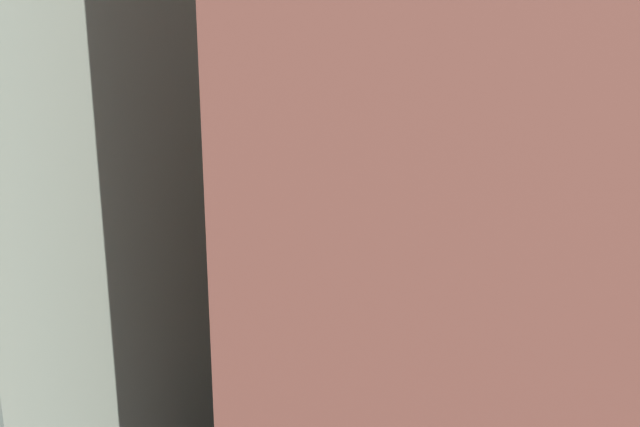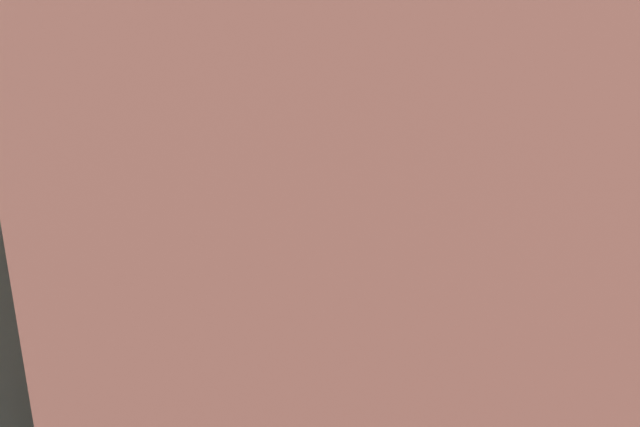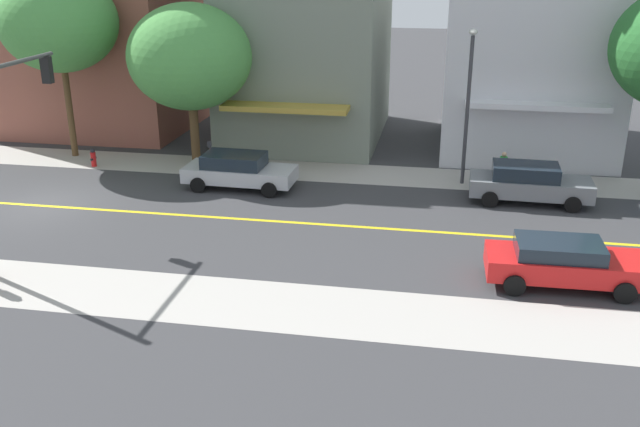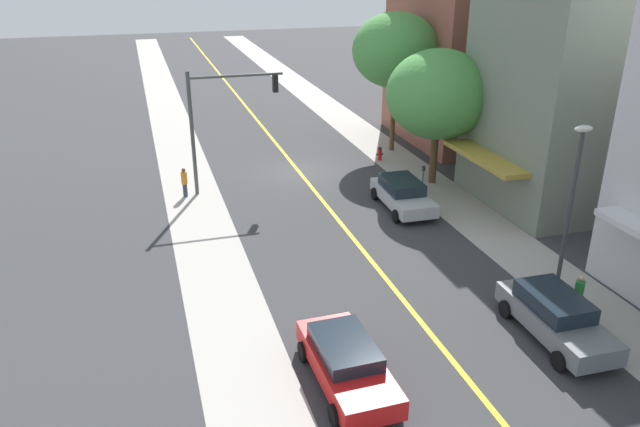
# 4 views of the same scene
# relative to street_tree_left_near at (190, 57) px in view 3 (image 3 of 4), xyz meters

# --- Properties ---
(ground_plane) EXTENTS (140.00, 140.00, 0.00)m
(ground_plane) POSITION_rel_street_tree_left_near_xyz_m (6.71, -3.98, -4.96)
(ground_plane) COLOR #38383A
(sidewalk_left) EXTENTS (2.94, 126.00, 0.01)m
(sidewalk_left) POSITION_rel_street_tree_left_near_xyz_m (0.30, -3.98, -4.96)
(sidewalk_left) COLOR #ADA8A0
(sidewalk_left) RESTS_ON ground
(road_centerline_stripe) EXTENTS (0.20, 126.00, 0.00)m
(road_centerline_stripe) POSITION_rel_street_tree_left_near_xyz_m (6.71, -3.98, -4.96)
(road_centerline_stripe) COLOR yellow
(road_centerline_stripe) RESTS_ON ground
(corner_shop_building) EXTENTS (11.92, 8.00, 11.48)m
(corner_shop_building) POSITION_rel_street_tree_left_near_xyz_m (-6.39, 4.22, 0.78)
(corner_shop_building) COLOR gray
(corner_shop_building) RESTS_ON ground
(pale_office_building) EXTENTS (11.35, 8.31, 13.97)m
(pale_office_building) POSITION_rel_street_tree_left_near_xyz_m (-6.40, 15.32, 2.03)
(pale_office_building) COLOR silver
(pale_office_building) RESTS_ON ground
(street_tree_left_near) EXTENTS (5.58, 5.58, 7.35)m
(street_tree_left_near) POSITION_rel_street_tree_left_near_xyz_m (0.00, 0.00, 0.00)
(street_tree_left_near) COLOR brown
(street_tree_left_near) RESTS_ON ground
(street_tree_left_far) EXTENTS (5.41, 5.41, 8.67)m
(street_tree_left_far) POSITION_rel_street_tree_left_near_xyz_m (-0.19, -6.31, 1.39)
(street_tree_left_far) COLOR brown
(street_tree_left_far) RESTS_ON ground
(fire_hydrant) EXTENTS (0.44, 0.24, 0.86)m
(fire_hydrant) POSITION_rel_street_tree_left_near_xyz_m (1.36, -4.52, -4.54)
(fire_hydrant) COLOR red
(fire_hydrant) RESTS_ON ground
(parking_meter) EXTENTS (0.12, 0.18, 1.40)m
(parking_meter) POSITION_rel_street_tree_left_near_xyz_m (1.11, 1.08, -4.04)
(parking_meter) COLOR #4C4C51
(parking_meter) RESTS_ON ground
(traffic_light_mast) EXTENTS (4.94, 0.32, 6.51)m
(traffic_light_mast) POSITION_rel_street_tree_left_near_xyz_m (11.38, -1.95, -0.58)
(traffic_light_mast) COLOR #474C47
(traffic_light_mast) RESTS_ON ground
(street_lamp) EXTENTS (0.70, 0.36, 6.51)m
(street_lamp) POSITION_rel_street_tree_left_near_xyz_m (0.85, 12.35, -0.94)
(street_lamp) COLOR #38383D
(street_lamp) RESTS_ON ground
(red_sedan_right_curb) EXTENTS (2.11, 4.67, 1.41)m
(red_sedan_right_curb) POSITION_rel_street_tree_left_near_xyz_m (10.31, 15.20, -4.21)
(red_sedan_right_curb) COLOR red
(red_sedan_right_curb) RESTS_ON ground
(grey_sedan_left_curb) EXTENTS (2.09, 4.76, 1.55)m
(grey_sedan_left_curb) POSITION_rel_street_tree_left_near_xyz_m (2.85, 14.89, -4.15)
(grey_sedan_left_curb) COLOR slate
(grey_sedan_left_curb) RESTS_ON ground
(silver_sedan_left_curb) EXTENTS (2.20, 4.71, 1.48)m
(silver_sedan_left_curb) POSITION_rel_street_tree_left_near_xyz_m (3.15, 3.02, -4.19)
(silver_sedan_left_curb) COLOR #B7BABF
(silver_sedan_left_curb) RESTS_ON ground
(pedestrian_green_shirt) EXTENTS (0.32, 0.32, 1.59)m
(pedestrian_green_shirt) POSITION_rel_street_tree_left_near_xyz_m (1.25, 13.98, -4.13)
(pedestrian_green_shirt) COLOR brown
(pedestrian_green_shirt) RESTS_ON ground
(small_dog) EXTENTS (0.63, 0.25, 0.47)m
(small_dog) POSITION_rel_street_tree_left_near_xyz_m (1.36, 14.79, -4.65)
(small_dog) COLOR black
(small_dog) RESTS_ON ground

